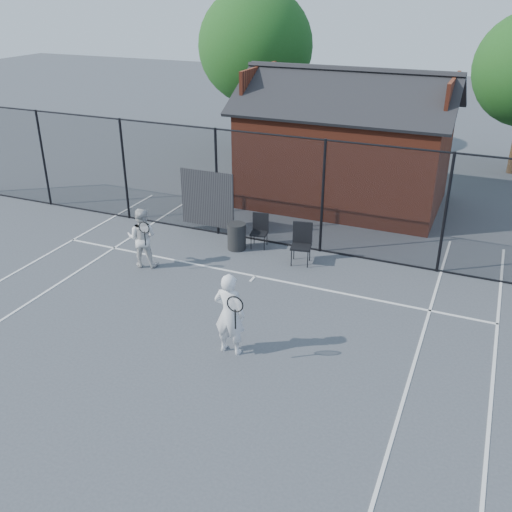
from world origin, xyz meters
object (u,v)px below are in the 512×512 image
at_px(chair_right, 301,245).
at_px(waste_bin, 237,236).
at_px(player_back, 142,238).
at_px(chair_left, 259,232).
at_px(clubhouse, 345,153).
at_px(player_front, 230,314).

distance_m(chair_right, waste_bin, 1.87).
bearing_deg(player_back, waste_bin, 46.60).
height_order(player_back, chair_left, player_back).
bearing_deg(clubhouse, player_back, -116.74).
xyz_separation_m(clubhouse, chair_right, (0.27, -4.90, -1.10)).
bearing_deg(chair_left, player_front, -83.90).
xyz_separation_m(player_back, waste_bin, (1.72, 1.81, -0.40)).
bearing_deg(chair_left, clubhouse, 65.97).
relative_size(player_back, chair_right, 1.48).
height_order(chair_left, waste_bin, chair_left).
xyz_separation_m(chair_left, chair_right, (1.35, -0.50, 0.06)).
bearing_deg(chair_right, waste_bin, 163.93).
bearing_deg(clubhouse, player_front, -88.15).
bearing_deg(chair_left, player_back, -146.30).
distance_m(player_front, waste_bin, 4.74).
height_order(player_front, chair_left, player_front).
height_order(chair_right, waste_bin, chair_right).
bearing_deg(chair_left, chair_right, -30.65).
xyz_separation_m(player_front, waste_bin, (-1.88, 4.33, -0.48)).
distance_m(player_front, chair_right, 4.17).
bearing_deg(chair_left, waste_bin, -157.16).
relative_size(player_front, waste_bin, 2.33).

